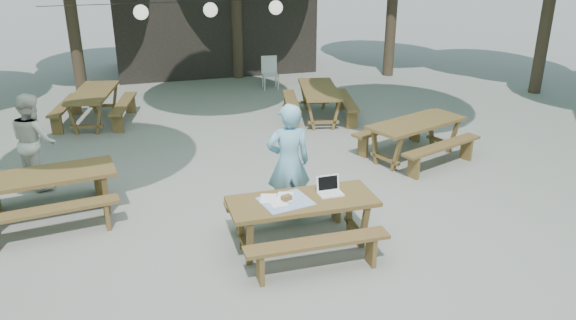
{
  "coord_description": "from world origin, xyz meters",
  "views": [
    {
      "loc": [
        -2.21,
        -7.58,
        4.08
      ],
      "look_at": [
        -0.14,
        -0.4,
        1.05
      ],
      "focal_mm": 35.0,
      "sensor_mm": 36.0,
      "label": 1
    }
  ],
  "objects_px": {
    "main_picnic_table": "(302,223)",
    "second_person": "(34,141)",
    "plastic_chair": "(270,80)",
    "woman": "(288,163)",
    "picnic_table_nw": "(48,196)"
  },
  "relations": [
    {
      "from": "plastic_chair",
      "to": "woman",
      "type": "bearing_deg",
      "value": -97.28
    },
    {
      "from": "second_person",
      "to": "plastic_chair",
      "type": "height_order",
      "value": "second_person"
    },
    {
      "from": "plastic_chair",
      "to": "second_person",
      "type": "bearing_deg",
      "value": -131.22
    },
    {
      "from": "picnic_table_nw",
      "to": "plastic_chair",
      "type": "bearing_deg",
      "value": 43.92
    },
    {
      "from": "main_picnic_table",
      "to": "second_person",
      "type": "bearing_deg",
      "value": 138.79
    },
    {
      "from": "woman",
      "to": "picnic_table_nw",
      "type": "bearing_deg",
      "value": -12.19
    },
    {
      "from": "woman",
      "to": "second_person",
      "type": "height_order",
      "value": "woman"
    },
    {
      "from": "woman",
      "to": "plastic_chair",
      "type": "relative_size",
      "value": 2.02
    },
    {
      "from": "picnic_table_nw",
      "to": "second_person",
      "type": "relative_size",
      "value": 1.28
    },
    {
      "from": "main_picnic_table",
      "to": "second_person",
      "type": "relative_size",
      "value": 1.22
    },
    {
      "from": "main_picnic_table",
      "to": "woman",
      "type": "bearing_deg",
      "value": 85.44
    },
    {
      "from": "second_person",
      "to": "plastic_chair",
      "type": "bearing_deg",
      "value": -76.37
    },
    {
      "from": "main_picnic_table",
      "to": "picnic_table_nw",
      "type": "height_order",
      "value": "same"
    },
    {
      "from": "main_picnic_table",
      "to": "second_person",
      "type": "xyz_separation_m",
      "value": [
        -3.74,
        3.28,
        0.43
      ]
    },
    {
      "from": "main_picnic_table",
      "to": "woman",
      "type": "xyz_separation_m",
      "value": [
        0.07,
        0.93,
        0.52
      ]
    }
  ]
}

